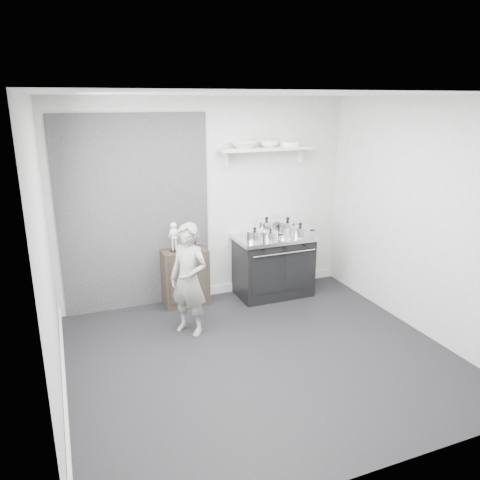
# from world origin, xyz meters

# --- Properties ---
(ground) EXTENTS (4.00, 4.00, 0.00)m
(ground) POSITION_xyz_m (0.00, 0.00, 0.00)
(ground) COLOR black
(ground) RESTS_ON ground
(room_shell) EXTENTS (4.02, 3.62, 2.71)m
(room_shell) POSITION_xyz_m (-0.09, 0.15, 1.64)
(room_shell) COLOR #AAAAA8
(room_shell) RESTS_ON ground
(wall_shelf) EXTENTS (1.30, 0.26, 0.24)m
(wall_shelf) POSITION_xyz_m (0.80, 1.68, 2.01)
(wall_shelf) COLOR silver
(wall_shelf) RESTS_ON room_shell
(stove) EXTENTS (1.07, 0.67, 0.86)m
(stove) POSITION_xyz_m (0.85, 1.48, 0.43)
(stove) COLOR black
(stove) RESTS_ON ground
(side_cabinet) EXTENTS (0.59, 0.34, 0.76)m
(side_cabinet) POSITION_xyz_m (-0.38, 1.61, 0.38)
(side_cabinet) COLOR black
(side_cabinet) RESTS_ON ground
(child) EXTENTS (0.55, 0.58, 1.33)m
(child) POSITION_xyz_m (-0.54, 0.82, 0.66)
(child) COLOR gray
(child) RESTS_ON ground
(pot_front_left) EXTENTS (0.33, 0.24, 0.19)m
(pot_front_left) POSITION_xyz_m (0.51, 1.36, 0.93)
(pot_front_left) COLOR white
(pot_front_left) RESTS_ON stove
(pot_back_left) EXTENTS (0.37, 0.29, 0.24)m
(pot_back_left) POSITION_xyz_m (0.81, 1.63, 0.95)
(pot_back_left) COLOR white
(pot_back_left) RESTS_ON stove
(pot_back_right) EXTENTS (0.39, 0.31, 0.22)m
(pot_back_right) POSITION_xyz_m (1.10, 1.56, 0.95)
(pot_back_right) COLOR white
(pot_back_right) RESTS_ON stove
(pot_front_right) EXTENTS (0.37, 0.28, 0.19)m
(pot_front_right) POSITION_xyz_m (1.17, 1.33, 0.93)
(pot_front_right) COLOR white
(pot_front_right) RESTS_ON stove
(pot_front_center) EXTENTS (0.30, 0.21, 0.15)m
(pot_front_center) POSITION_xyz_m (0.72, 1.32, 0.92)
(pot_front_center) COLOR white
(pot_front_center) RESTS_ON stove
(skeleton_full) EXTENTS (0.12, 0.08, 0.45)m
(skeleton_full) POSITION_xyz_m (-0.51, 1.61, 0.99)
(skeleton_full) COLOR silver
(skeleton_full) RESTS_ON side_cabinet
(skeleton_torso) EXTENTS (0.10, 0.06, 0.36)m
(skeleton_torso) POSITION_xyz_m (-0.23, 1.61, 0.94)
(skeleton_torso) COLOR silver
(skeleton_torso) RESTS_ON side_cabinet
(bowl_large) EXTENTS (0.33, 0.33, 0.08)m
(bowl_large) POSITION_xyz_m (0.48, 1.67, 2.08)
(bowl_large) COLOR white
(bowl_large) RESTS_ON wall_shelf
(bowl_small) EXTENTS (0.25, 0.25, 0.08)m
(bowl_small) POSITION_xyz_m (0.84, 1.67, 2.08)
(bowl_small) COLOR white
(bowl_small) RESTS_ON wall_shelf
(plate_stack) EXTENTS (0.28, 0.28, 0.06)m
(plate_stack) POSITION_xyz_m (1.15, 1.67, 2.07)
(plate_stack) COLOR white
(plate_stack) RESTS_ON wall_shelf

